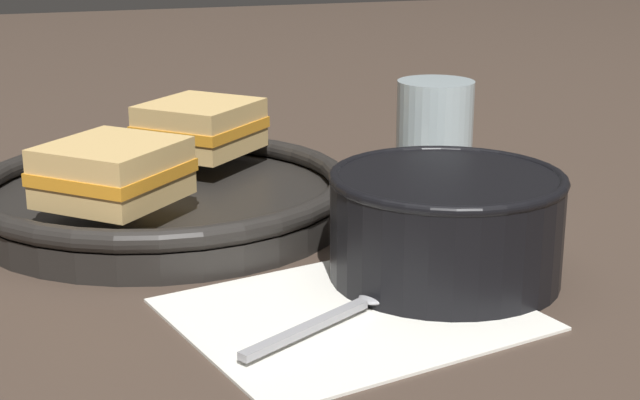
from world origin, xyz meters
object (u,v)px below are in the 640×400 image
at_px(spoon, 367,301).
at_px(sandwich_near_left, 113,172).
at_px(soup_bowl, 446,220).
at_px(skillet, 163,196).
at_px(drinking_glass, 434,140).
at_px(sandwich_near_right, 200,127).

bearing_deg(spoon, sandwich_near_left, 99.41).
relative_size(soup_bowl, skillet, 0.52).
bearing_deg(spoon, soup_bowl, -1.80).
height_order(spoon, drinking_glass, drinking_glass).
distance_m(soup_bowl, skillet, 0.27).
distance_m(soup_bowl, spoon, 0.09).
bearing_deg(spoon, sandwich_near_right, 68.60).
distance_m(skillet, sandwich_near_left, 0.10).
distance_m(sandwich_near_right, drinking_glass, 0.22).
bearing_deg(sandwich_near_left, skillet, 54.11).
height_order(spoon, sandwich_near_right, sandwich_near_right).
bearing_deg(sandwich_near_right, soup_bowl, -66.91).
xyz_separation_m(soup_bowl, spoon, (-0.08, -0.04, -0.04)).
relative_size(soup_bowl, sandwich_near_left, 1.26).
bearing_deg(skillet, drinking_glass, -2.59).
bearing_deg(soup_bowl, sandwich_near_left, 147.34).
height_order(sandwich_near_left, drinking_glass, drinking_glass).
xyz_separation_m(soup_bowl, drinking_glass, (0.08, 0.20, 0.01)).
bearing_deg(soup_bowl, drinking_glass, 66.78).
bearing_deg(drinking_glass, sandwich_near_left, -169.25).
relative_size(sandwich_near_left, sandwich_near_right, 1.00).
height_order(spoon, skillet, skillet).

